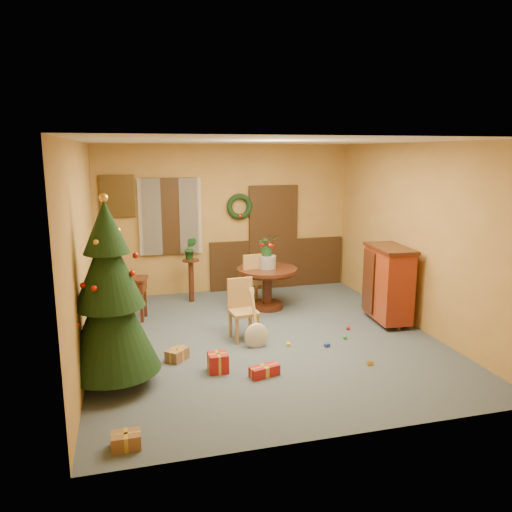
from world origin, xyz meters
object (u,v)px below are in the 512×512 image
object	(u,v)px
chair_near	(242,307)
writing_desk	(122,288)
sideboard	(388,282)
dining_table	(267,280)
christmas_tree	(110,298)

from	to	relation	value
chair_near	writing_desk	size ratio (longest dim) A/B	1.03
writing_desk	sideboard	world-z (taller)	sideboard
dining_table	sideboard	size ratio (longest dim) A/B	0.84
christmas_tree	chair_near	bearing A→B (deg)	31.58
dining_table	writing_desk	xyz separation A→B (m)	(-2.50, 0.02, 0.03)
christmas_tree	dining_table	bearing A→B (deg)	42.93
writing_desk	chair_near	bearing A→B (deg)	-36.88
writing_desk	sideboard	distance (m)	4.38
dining_table	chair_near	size ratio (longest dim) A/B	1.18
chair_near	sideboard	distance (m)	2.46
dining_table	writing_desk	bearing A→B (deg)	179.63
writing_desk	christmas_tree	bearing A→B (deg)	-92.48
dining_table	chair_near	world-z (taller)	chair_near
chair_near	christmas_tree	xyz separation A→B (m)	(-1.84, -1.13, 0.61)
christmas_tree	sideboard	size ratio (longest dim) A/B	1.82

